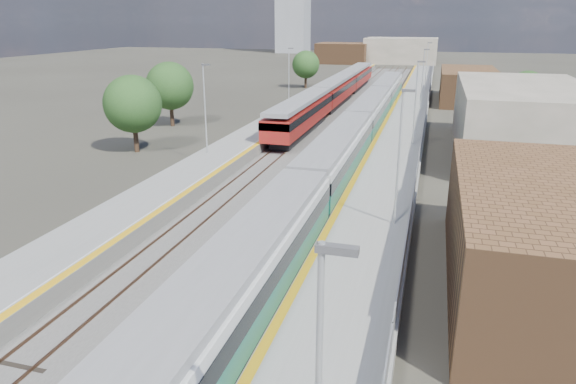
% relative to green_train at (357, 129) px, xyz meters
% --- Properties ---
extents(ground, '(320.00, 320.00, 0.00)m').
position_rel_green_train_xyz_m(ground, '(-1.50, 8.26, -2.24)').
color(ground, '#47443A').
rests_on(ground, ground).
extents(ballast_bed, '(10.50, 155.00, 0.06)m').
position_rel_green_train_xyz_m(ballast_bed, '(-3.75, 10.76, -2.21)').
color(ballast_bed, '#565451').
rests_on(ballast_bed, ground).
extents(tracks, '(8.96, 160.00, 0.17)m').
position_rel_green_train_xyz_m(tracks, '(-3.15, 12.43, -2.13)').
color(tracks, '#4C3323').
rests_on(tracks, ground).
extents(platform_right, '(4.70, 155.00, 8.52)m').
position_rel_green_train_xyz_m(platform_right, '(3.78, 10.75, -1.70)').
color(platform_right, slate).
rests_on(platform_right, ground).
extents(platform_left, '(4.30, 155.00, 8.52)m').
position_rel_green_train_xyz_m(platform_left, '(-10.55, 10.75, -1.72)').
color(platform_left, slate).
rests_on(platform_left, ground).
extents(buildings, '(72.00, 185.50, 40.00)m').
position_rel_green_train_xyz_m(buildings, '(-19.62, 96.86, 8.47)').
color(buildings, brown).
rests_on(buildings, ground).
extents(green_train, '(2.89, 80.38, 3.18)m').
position_rel_green_train_xyz_m(green_train, '(0.00, 0.00, 0.00)').
color(green_train, black).
rests_on(green_train, ground).
extents(red_train, '(2.97, 60.21, 3.75)m').
position_rel_green_train_xyz_m(red_train, '(-7.00, 26.60, -0.02)').
color(red_train, black).
rests_on(red_train, ground).
extents(tree_a, '(5.29, 5.29, 7.18)m').
position_rel_green_train_xyz_m(tree_a, '(-19.98, -5.49, 2.28)').
color(tree_a, '#382619').
rests_on(tree_a, ground).
extents(tree_b, '(5.46, 5.46, 7.39)m').
position_rel_green_train_xyz_m(tree_b, '(-22.69, 6.70, 2.42)').
color(tree_b, '#382619').
rests_on(tree_b, ground).
extents(tree_c, '(4.92, 4.92, 6.66)m').
position_rel_green_train_xyz_m(tree_c, '(-16.10, 45.35, 1.95)').
color(tree_c, '#382619').
rests_on(tree_c, ground).
extents(tree_d, '(4.43, 4.43, 6.00)m').
position_rel_green_train_xyz_m(tree_d, '(17.59, 22.48, 1.53)').
color(tree_d, '#382619').
rests_on(tree_d, ground).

